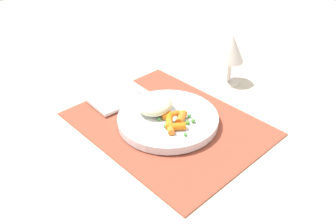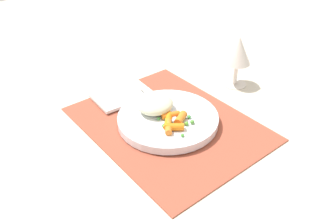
{
  "view_description": "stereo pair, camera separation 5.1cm",
  "coord_description": "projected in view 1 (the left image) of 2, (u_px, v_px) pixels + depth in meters",
  "views": [
    {
      "loc": [
        0.47,
        -0.45,
        0.48
      ],
      "look_at": [
        0.0,
        0.0,
        0.03
      ],
      "focal_mm": 37.51,
      "sensor_mm": 36.0,
      "label": 1
    },
    {
      "loc": [
        0.51,
        -0.41,
        0.48
      ],
      "look_at": [
        0.0,
        0.0,
        0.03
      ],
      "focal_mm": 37.51,
      "sensor_mm": 36.0,
      "label": 2
    }
  ],
  "objects": [
    {
      "name": "pea_scatter",
      "position": [
        175.0,
        121.0,
        0.77
      ],
      "size": [
        0.09,
        0.07,
        0.01
      ],
      "color": "#438C40",
      "rests_on": "plate"
    },
    {
      "name": "ground_plane",
      "position": [
        168.0,
        124.0,
        0.81
      ],
      "size": [
        2.4,
        2.4,
        0.0
      ],
      "primitive_type": "plane",
      "color": "beige"
    },
    {
      "name": "napkin",
      "position": [
        119.0,
        97.0,
        0.89
      ],
      "size": [
        0.11,
        0.15,
        0.01
      ],
      "primitive_type": "cube",
      "rotation": [
        0.0,
        0.0,
        -0.06
      ],
      "color": "white",
      "rests_on": "placemat"
    },
    {
      "name": "rice_mound",
      "position": [
        154.0,
        105.0,
        0.8
      ],
      "size": [
        0.08,
        0.08,
        0.04
      ],
      "primitive_type": "ellipsoid",
      "color": "beige",
      "rests_on": "plate"
    },
    {
      "name": "fork",
      "position": [
        159.0,
        106.0,
        0.82
      ],
      "size": [
        0.19,
        0.04,
        0.01
      ],
      "color": "silver",
      "rests_on": "plate"
    },
    {
      "name": "wine_glass",
      "position": [
        232.0,
        50.0,
        0.92
      ],
      "size": [
        0.07,
        0.07,
        0.14
      ],
      "color": "silver",
      "rests_on": "ground_plane"
    },
    {
      "name": "carrot_portion",
      "position": [
        174.0,
        121.0,
        0.77
      ],
      "size": [
        0.07,
        0.08,
        0.02
      ],
      "color": "orange",
      "rests_on": "plate"
    },
    {
      "name": "placemat",
      "position": [
        168.0,
        123.0,
        0.81
      ],
      "size": [
        0.43,
        0.33,
        0.01
      ],
      "primitive_type": "cube",
      "color": "#9E4733",
      "rests_on": "ground_plane"
    },
    {
      "name": "plate",
      "position": [
        168.0,
        119.0,
        0.8
      ],
      "size": [
        0.23,
        0.23,
        0.02
      ],
      "primitive_type": "cylinder",
      "color": "white",
      "rests_on": "placemat"
    }
  ]
}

